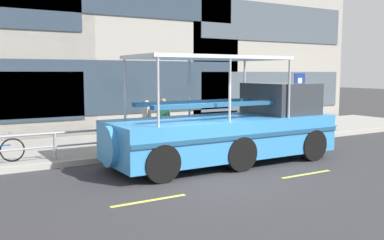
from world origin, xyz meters
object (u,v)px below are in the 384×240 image
at_px(pedestrian_near_bow, 253,111).
at_px(parking_sign, 299,93).
at_px(pedestrian_mid_right, 147,117).
at_px(pedestrian_mid_left, 163,117).
at_px(duck_tour_boat, 236,128).

bearing_deg(pedestrian_near_bow, parking_sign, -30.25).
xyz_separation_m(pedestrian_near_bow, pedestrian_mid_right, (-4.96, 0.10, -0.03)).
bearing_deg(parking_sign, pedestrian_mid_left, 175.87).
distance_m(parking_sign, pedestrian_mid_right, 6.80).
bearing_deg(pedestrian_near_bow, pedestrian_mid_right, 178.90).
height_order(pedestrian_mid_left, pedestrian_mid_right, pedestrian_mid_left).
xyz_separation_m(pedestrian_mid_left, pedestrian_mid_right, (-0.37, 0.64, -0.05)).
distance_m(pedestrian_near_bow, pedestrian_mid_right, 4.96).
relative_size(duck_tour_boat, pedestrian_mid_right, 5.61).
bearing_deg(pedestrian_mid_left, duck_tour_boat, -72.96).
distance_m(parking_sign, pedestrian_near_bow, 2.12).
bearing_deg(pedestrian_near_bow, pedestrian_mid_left, -173.26).
xyz_separation_m(pedestrian_near_bow, pedestrian_mid_left, (-4.59, -0.54, 0.02)).
distance_m(duck_tour_boat, pedestrian_near_bow, 5.16).
bearing_deg(parking_sign, pedestrian_mid_right, 170.70).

